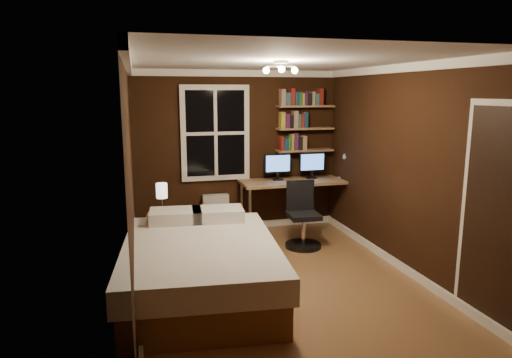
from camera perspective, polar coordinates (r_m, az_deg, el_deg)
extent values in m
plane|color=brown|center=(5.53, 2.54, -12.31)|extent=(4.20, 4.20, 0.00)
cube|color=black|center=(7.17, -2.35, 3.44)|extent=(3.20, 0.04, 2.50)
cube|color=black|center=(4.94, -15.36, -0.32)|extent=(0.04, 4.20, 2.50)
cube|color=black|center=(5.84, 17.82, 1.23)|extent=(0.04, 4.20, 2.50)
cube|color=white|center=(5.09, 2.78, 14.51)|extent=(3.20, 4.20, 0.02)
cube|color=white|center=(7.04, -5.11, 5.72)|extent=(1.06, 0.06, 1.46)
cube|color=#9B704B|center=(7.37, 6.10, 3.58)|extent=(0.92, 0.22, 0.03)
cube|color=#9B704B|center=(7.33, 6.15, 6.29)|extent=(0.92, 0.22, 0.03)
cube|color=#9B704B|center=(7.31, 6.21, 9.03)|extent=(0.92, 0.22, 0.03)
cube|color=brown|center=(5.06, -6.89, -12.52)|extent=(1.70, 2.28, 0.34)
cube|color=white|center=(4.95, -6.97, -9.31)|extent=(1.79, 2.35, 0.26)
cube|color=silver|center=(5.69, -10.02, -4.57)|extent=(0.66, 0.49, 0.15)
cube|color=silver|center=(5.70, -4.81, -4.39)|extent=(0.66, 0.49, 0.15)
cube|color=brown|center=(6.42, -11.50, -6.68)|extent=(0.48, 0.48, 0.53)
cube|color=silver|center=(7.18, -5.04, -4.31)|extent=(0.40, 0.14, 0.60)
cube|color=#9B704B|center=(7.16, 4.92, -0.32)|extent=(1.72, 0.64, 0.04)
cylinder|color=beige|center=(6.76, -0.73, -4.49)|extent=(0.04, 0.04, 0.77)
cylinder|color=beige|center=(7.30, 11.53, -3.56)|extent=(0.04, 0.04, 0.77)
cylinder|color=beige|center=(7.29, -1.81, -3.36)|extent=(0.04, 0.04, 0.77)
cylinder|color=beige|center=(7.79, 9.72, -2.58)|extent=(0.04, 0.04, 0.77)
cylinder|color=black|center=(6.59, 5.92, -8.25)|extent=(0.51, 0.51, 0.05)
cylinder|color=silver|center=(6.52, 5.95, -6.47)|extent=(0.06, 0.06, 0.38)
cube|color=black|center=(6.46, 5.99, -4.58)|extent=(0.44, 0.44, 0.07)
cube|color=black|center=(6.57, 5.55, -2.04)|extent=(0.40, 0.07, 0.44)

